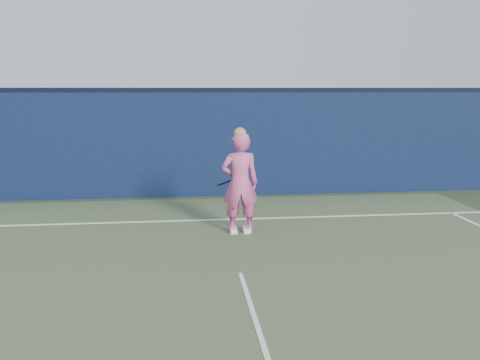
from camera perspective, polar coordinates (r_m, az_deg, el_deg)
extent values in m
plane|color=#33452A|center=(6.36, 1.09, -13.64)|extent=(80.00, 80.00, 0.00)
cube|color=black|center=(12.37, -2.86, 4.05)|extent=(24.00, 0.40, 2.50)
cube|color=black|center=(12.29, -2.92, 10.08)|extent=(24.00, 0.42, 0.10)
imported|color=#D95494|center=(9.06, 0.00, -0.35)|extent=(0.67, 0.44, 1.83)
sphere|color=tan|center=(8.94, 0.00, 5.23)|extent=(0.22, 0.22, 0.22)
cube|color=white|center=(9.27, 0.74, -5.60)|extent=(0.12, 0.28, 0.10)
cube|color=white|center=(9.24, -0.74, -5.64)|extent=(0.12, 0.28, 0.10)
torus|color=black|center=(9.53, -0.14, 0.20)|extent=(0.29, 0.20, 0.31)
torus|color=gold|center=(9.53, -0.14, 0.20)|extent=(0.24, 0.16, 0.26)
cylinder|color=beige|center=(9.53, -0.14, 0.20)|extent=(0.23, 0.15, 0.25)
cylinder|color=black|center=(9.48, -1.49, -0.24)|extent=(0.28, 0.13, 0.10)
cylinder|color=black|center=(9.45, -2.26, -0.52)|extent=(0.13, 0.08, 0.07)
cube|color=white|center=(10.13, -1.89, -4.45)|extent=(11.00, 0.08, 0.01)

